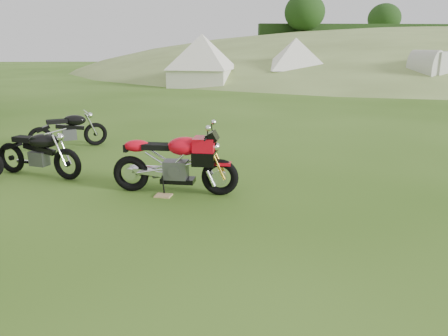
{
  "coord_description": "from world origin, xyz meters",
  "views": [
    {
      "loc": [
        -0.51,
        -4.67,
        2.31
      ],
      "look_at": [
        -0.16,
        0.4,
        0.87
      ],
      "focal_mm": 35.0,
      "sensor_mm": 36.0,
      "label": 1
    }
  ],
  "objects_px": {
    "tent_mid": "(295,62)",
    "plywood_board": "(163,196)",
    "vintage_moto_c": "(38,151)",
    "tent_left": "(202,61)",
    "vintage_moto_d": "(68,129)",
    "sport_motorcycle": "(174,158)"
  },
  "relations": [
    {
      "from": "tent_mid",
      "to": "plywood_board",
      "type": "bearing_deg",
      "value": -108.78
    },
    {
      "from": "vintage_moto_c",
      "to": "tent_left",
      "type": "height_order",
      "value": "tent_left"
    },
    {
      "from": "tent_left",
      "to": "vintage_moto_d",
      "type": "bearing_deg",
      "value": -85.33
    },
    {
      "from": "plywood_board",
      "to": "sport_motorcycle",
      "type": "bearing_deg",
      "value": 41.33
    },
    {
      "from": "sport_motorcycle",
      "to": "vintage_moto_c",
      "type": "distance_m",
      "value": 2.72
    },
    {
      "from": "tent_left",
      "to": "vintage_moto_c",
      "type": "bearing_deg",
      "value": -83.54
    },
    {
      "from": "sport_motorcycle",
      "to": "tent_left",
      "type": "bearing_deg",
      "value": 99.24
    },
    {
      "from": "plywood_board",
      "to": "vintage_moto_c",
      "type": "relative_size",
      "value": 0.14
    },
    {
      "from": "vintage_moto_c",
      "to": "tent_left",
      "type": "relative_size",
      "value": 0.55
    },
    {
      "from": "vintage_moto_c",
      "to": "sport_motorcycle",
      "type": "bearing_deg",
      "value": 0.45
    },
    {
      "from": "vintage_moto_c",
      "to": "vintage_moto_d",
      "type": "relative_size",
      "value": 1.05
    },
    {
      "from": "vintage_moto_d",
      "to": "tent_left",
      "type": "xyz_separation_m",
      "value": [
        3.4,
        15.34,
        0.95
      ]
    },
    {
      "from": "plywood_board",
      "to": "tent_mid",
      "type": "xyz_separation_m",
      "value": [
        6.33,
        18.74,
        1.32
      ]
    },
    {
      "from": "vintage_moto_c",
      "to": "tent_mid",
      "type": "distance_m",
      "value": 19.53
    },
    {
      "from": "tent_mid",
      "to": "vintage_moto_d",
      "type": "bearing_deg",
      "value": -119.87
    },
    {
      "from": "vintage_moto_c",
      "to": "tent_left",
      "type": "distance_m",
      "value": 17.93
    },
    {
      "from": "vintage_moto_d",
      "to": "tent_left",
      "type": "relative_size",
      "value": 0.53
    },
    {
      "from": "sport_motorcycle",
      "to": "vintage_moto_c",
      "type": "xyz_separation_m",
      "value": [
        -2.49,
        1.09,
        -0.12
      ]
    },
    {
      "from": "plywood_board",
      "to": "tent_mid",
      "type": "distance_m",
      "value": 19.82
    },
    {
      "from": "tent_mid",
      "to": "tent_left",
      "type": "bearing_deg",
      "value": 178.77
    },
    {
      "from": "sport_motorcycle",
      "to": "tent_left",
      "type": "height_order",
      "value": "tent_left"
    },
    {
      "from": "vintage_moto_d",
      "to": "vintage_moto_c",
      "type": "bearing_deg",
      "value": -111.06
    }
  ]
}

